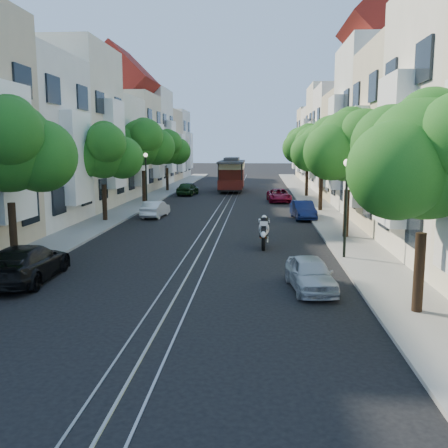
% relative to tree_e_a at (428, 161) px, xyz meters
% --- Properties ---
extents(ground, '(200.00, 200.00, 0.00)m').
position_rel_tree_e_a_xyz_m(ground, '(-7.26, 31.02, -4.40)').
color(ground, black).
rests_on(ground, ground).
extents(sidewalk_east, '(2.50, 80.00, 0.12)m').
position_rel_tree_e_a_xyz_m(sidewalk_east, '(-0.01, 31.02, -4.34)').
color(sidewalk_east, gray).
rests_on(sidewalk_east, ground).
extents(sidewalk_west, '(2.50, 80.00, 0.12)m').
position_rel_tree_e_a_xyz_m(sidewalk_west, '(-14.51, 31.02, -4.34)').
color(sidewalk_west, gray).
rests_on(sidewalk_west, ground).
extents(rail_left, '(0.06, 80.00, 0.02)m').
position_rel_tree_e_a_xyz_m(rail_left, '(-7.81, 31.02, -4.39)').
color(rail_left, gray).
rests_on(rail_left, ground).
extents(rail_slot, '(0.06, 80.00, 0.02)m').
position_rel_tree_e_a_xyz_m(rail_slot, '(-7.26, 31.02, -4.39)').
color(rail_slot, gray).
rests_on(rail_slot, ground).
extents(rail_right, '(0.06, 80.00, 0.02)m').
position_rel_tree_e_a_xyz_m(rail_right, '(-6.71, 31.02, -4.39)').
color(rail_right, gray).
rests_on(rail_right, ground).
extents(lane_line, '(0.08, 80.00, 0.01)m').
position_rel_tree_e_a_xyz_m(lane_line, '(-7.26, 31.02, -4.40)').
color(lane_line, tan).
rests_on(lane_line, ground).
extents(townhouses_east, '(7.75, 72.00, 12.00)m').
position_rel_tree_e_a_xyz_m(townhouses_east, '(4.61, 30.94, 0.79)').
color(townhouses_east, beige).
rests_on(townhouses_east, ground).
extents(townhouses_west, '(7.75, 72.00, 11.76)m').
position_rel_tree_e_a_xyz_m(townhouses_west, '(-19.13, 30.94, 0.68)').
color(townhouses_west, silver).
rests_on(townhouses_west, ground).
extents(tree_e_a, '(4.72, 3.87, 6.27)m').
position_rel_tree_e_a_xyz_m(tree_e_a, '(0.00, 0.00, 0.00)').
color(tree_e_a, black).
rests_on(tree_e_a, ground).
extents(tree_e_b, '(4.93, 4.08, 6.68)m').
position_rel_tree_e_a_xyz_m(tree_e_b, '(0.00, 12.00, 0.34)').
color(tree_e_b, black).
rests_on(tree_e_b, ground).
extents(tree_e_c, '(4.84, 3.99, 6.52)m').
position_rel_tree_e_a_xyz_m(tree_e_c, '(0.00, 23.00, 0.20)').
color(tree_e_c, black).
rests_on(tree_e_c, ground).
extents(tree_e_d, '(5.01, 4.16, 6.85)m').
position_rel_tree_e_a_xyz_m(tree_e_d, '(0.00, 34.00, 0.47)').
color(tree_e_d, black).
rests_on(tree_e_d, ground).
extents(tree_w_a, '(4.93, 4.08, 6.68)m').
position_rel_tree_e_a_xyz_m(tree_w_a, '(-14.40, 5.00, 0.34)').
color(tree_w_a, black).
rests_on(tree_w_a, ground).
extents(tree_w_b, '(4.72, 3.87, 6.27)m').
position_rel_tree_e_a_xyz_m(tree_w_b, '(-14.40, 17.00, 0.00)').
color(tree_w_b, black).
rests_on(tree_w_b, ground).
extents(tree_w_c, '(5.13, 4.28, 7.09)m').
position_rel_tree_e_a_xyz_m(tree_w_c, '(-14.40, 28.00, 0.67)').
color(tree_w_c, black).
rests_on(tree_w_c, ground).
extents(tree_w_d, '(4.84, 3.99, 6.52)m').
position_rel_tree_e_a_xyz_m(tree_w_d, '(-14.40, 39.00, 0.20)').
color(tree_w_d, black).
rests_on(tree_w_d, ground).
extents(lamp_east, '(0.32, 0.32, 4.16)m').
position_rel_tree_e_a_xyz_m(lamp_east, '(-0.96, 7.02, -1.55)').
color(lamp_east, black).
rests_on(lamp_east, ground).
extents(lamp_west, '(0.32, 0.32, 4.16)m').
position_rel_tree_e_a_xyz_m(lamp_west, '(-13.56, 25.02, -1.55)').
color(lamp_west, black).
rests_on(lamp_west, ground).
extents(sportbike_rider, '(0.56, 2.25, 1.55)m').
position_rel_tree_e_a_xyz_m(sportbike_rider, '(-4.35, 9.45, -3.53)').
color(sportbike_rider, black).
rests_on(sportbike_rider, ground).
extents(cable_car, '(2.73, 8.58, 3.29)m').
position_rel_tree_e_a_xyz_m(cable_car, '(-7.55, 39.84, -2.45)').
color(cable_car, black).
rests_on(cable_car, ground).
extents(parked_car_e_near, '(1.73, 3.46, 1.13)m').
position_rel_tree_e_a_xyz_m(parked_car_e_near, '(-2.86, 2.36, -3.83)').
color(parked_car_e_near, '#B2B7BF').
rests_on(parked_car_e_near, ground).
extents(parked_car_e_mid, '(1.60, 3.75, 1.20)m').
position_rel_tree_e_a_xyz_m(parked_car_e_mid, '(-1.66, 19.15, -3.80)').
color(parked_car_e_mid, '#0C163E').
rests_on(parked_car_e_mid, ground).
extents(parked_car_e_far, '(2.16, 4.22, 1.14)m').
position_rel_tree_e_a_xyz_m(parked_car_e_far, '(-2.86, 29.40, -3.83)').
color(parked_car_e_far, maroon).
rests_on(parked_car_e_far, ground).
extents(parked_car_w_near, '(2.05, 4.68, 1.34)m').
position_rel_tree_e_a_xyz_m(parked_car_w_near, '(-12.86, 2.78, -3.73)').
color(parked_car_w_near, black).
rests_on(parked_car_w_near, ground).
extents(parked_car_w_mid, '(1.48, 3.50, 1.12)m').
position_rel_tree_e_a_xyz_m(parked_car_w_mid, '(-11.66, 19.32, -3.84)').
color(parked_car_w_mid, silver).
rests_on(parked_car_w_mid, ground).
extents(parked_car_w_far, '(1.99, 4.00, 1.31)m').
position_rel_tree_e_a_xyz_m(parked_car_w_far, '(-11.66, 34.88, -3.74)').
color(parked_car_w_far, black).
rests_on(parked_car_w_far, ground).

